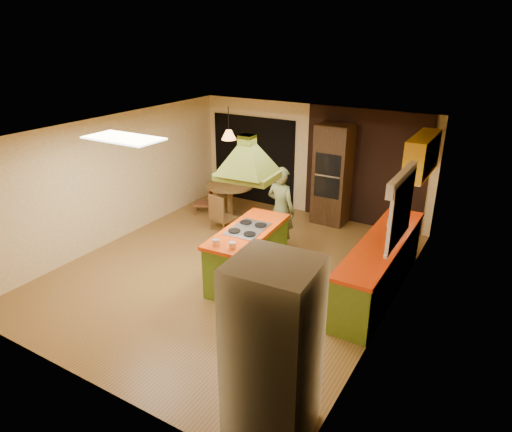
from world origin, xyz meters
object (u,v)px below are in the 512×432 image
Objects in this scene: canister_large at (401,208)px; refrigerator at (273,351)px; man at (281,210)px; wall_oven at (332,175)px; dining_table at (230,194)px; kitchen_island at (248,254)px.

refrigerator is at bearing -91.44° from canister_large.
man is 1.84m from wall_oven.
dining_table is (-1.75, 0.90, -0.28)m from man.
canister_large is (2.00, 1.99, 0.56)m from kitchen_island.
refrigerator is 5.89m from wall_oven.
man is 1.99m from dining_table.
kitchen_island is at bearing -93.16° from wall_oven.
wall_oven is at bearing 102.63° from refrigerator.
man is 4.32m from refrigerator.
refrigerator is at bearing -57.62° from kitchen_island.
wall_oven is (0.30, 1.80, 0.26)m from man.
kitchen_island is 3.15m from wall_oven.
dining_table is 3.84m from canister_large.
man is at bearing 113.15° from refrigerator.
kitchen_island is at bearing -135.14° from canister_large.
kitchen_island is 1.14× the size of man.
man is 2.18m from canister_large.
wall_oven reaches higher than canister_large.
refrigerator reaches higher than kitchen_island.
wall_oven is at bearing 81.59° from kitchen_island.
wall_oven reaches higher than dining_table.
dining_table is (-1.80, 2.18, 0.09)m from kitchen_island.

